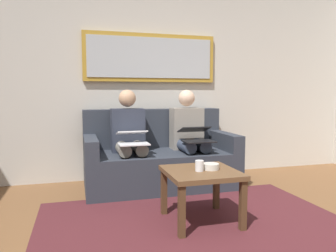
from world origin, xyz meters
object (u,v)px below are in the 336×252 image
at_px(coffee_table, 201,178).
at_px(laptop_black, 196,135).
at_px(person_right, 129,136).
at_px(framed_mirror, 151,58).
at_px(cup, 199,166).
at_px(couch, 159,159).
at_px(person_left, 189,134).
at_px(bowl, 211,166).
at_px(laptop_white, 133,137).

relative_size(coffee_table, laptop_black, 1.55).
relative_size(laptop_black, person_right, 0.34).
bearing_deg(framed_mirror, cup, 91.40).
relative_size(couch, coffee_table, 2.92).
xyz_separation_m(coffee_table, laptop_black, (-0.30, -0.91, 0.25)).
bearing_deg(person_left, cup, 74.58).
relative_size(framed_mirror, coffee_table, 2.87).
height_order(couch, person_right, person_right).
relative_size(couch, laptop_black, 4.53).
bearing_deg(cup, couch, -88.16).
distance_m(framed_mirror, person_right, 1.11).
relative_size(cup, person_left, 0.08).
bearing_deg(couch, laptop_black, 140.28).
relative_size(person_left, person_right, 1.00).
bearing_deg(coffee_table, framed_mirror, -87.66).
bearing_deg(bowl, cup, 15.72).
bearing_deg(couch, person_right, 10.58).
xyz_separation_m(coffee_table, person_right, (0.43, -1.15, 0.23)).
bearing_deg(coffee_table, laptop_black, -108.03).
height_order(person_right, laptop_white, person_right).
relative_size(framed_mirror, person_left, 1.50).
bearing_deg(cup, bowl, -164.28).
relative_size(cup, bowl, 0.64).
bearing_deg(person_right, cup, 108.98).
distance_m(coffee_table, person_right, 1.25).
relative_size(framed_mirror, person_right, 1.50).
xyz_separation_m(framed_mirror, laptop_white, (0.36, 0.71, -0.92)).
xyz_separation_m(framed_mirror, cup, (-0.04, 1.63, -1.06)).
bearing_deg(bowl, laptop_black, -102.89).
distance_m(framed_mirror, person_left, 1.11).
bearing_deg(coffee_table, laptop_white, -64.53).
distance_m(bowl, person_left, 1.17).
bearing_deg(couch, person_left, 169.42).
distance_m(laptop_black, person_right, 0.76).
relative_size(couch, cup, 19.26).
relative_size(person_left, laptop_black, 2.98).
bearing_deg(person_left, bowl, 79.69).
distance_m(framed_mirror, bowl, 1.93).
distance_m(couch, framed_mirror, 1.30).
bearing_deg(laptop_black, coffee_table, 71.97).
distance_m(couch, laptop_white, 0.57).
distance_m(framed_mirror, laptop_black, 1.21).
bearing_deg(framed_mirror, laptop_black, 117.74).
bearing_deg(laptop_white, person_left, -161.14).
bearing_deg(laptop_black, cup, 70.98).
bearing_deg(person_right, couch, -169.42).
height_order(coffee_table, person_right, person_right).
relative_size(couch, framed_mirror, 1.02).
distance_m(couch, laptop_black, 0.57).
relative_size(coffee_table, cup, 6.60).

